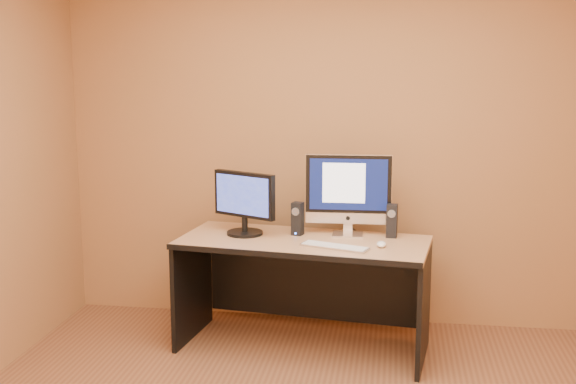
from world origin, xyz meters
name	(u,v)px	position (x,y,z in m)	size (l,w,h in m)	color
walls	(311,195)	(0.00, 0.00, 1.30)	(4.00, 4.00, 2.60)	#95633C
desk	(303,295)	(-0.21, 1.40, 0.37)	(1.59, 0.70, 0.74)	tan
imac	(348,194)	(0.06, 1.57, 1.01)	(0.57, 0.21, 0.55)	silver
second_monitor	(245,204)	(-0.61, 1.49, 0.95)	(0.48, 0.24, 0.42)	black
speaker_left	(298,219)	(-0.27, 1.53, 0.85)	(0.07, 0.07, 0.22)	black
speaker_right	(392,221)	(0.35, 1.56, 0.85)	(0.07, 0.07, 0.22)	black
keyboard	(335,246)	(0.01, 1.23, 0.75)	(0.43, 0.12, 0.02)	#B9B9BD
mouse	(381,244)	(0.29, 1.30, 0.76)	(0.06, 0.10, 0.04)	white
cable_a	(355,230)	(0.10, 1.70, 0.74)	(0.01, 0.01, 0.22)	black
cable_b	(345,231)	(0.04, 1.67, 0.74)	(0.01, 0.01, 0.18)	black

